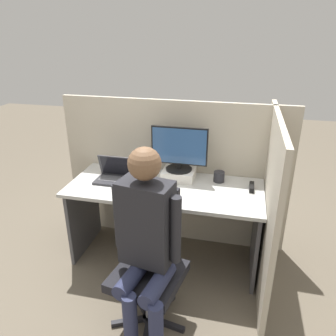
{
  "coord_description": "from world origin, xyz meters",
  "views": [
    {
      "loc": [
        0.6,
        -2.09,
        2.0
      ],
      "look_at": [
        0.07,
        0.17,
        1.0
      ],
      "focal_mm": 35.0,
      "sensor_mm": 36.0,
      "label": 1
    }
  ],
  "objects": [
    {
      "name": "ground_plane",
      "position": [
        0.0,
        0.0,
        0.0
      ],
      "size": [
        12.0,
        12.0,
        0.0
      ],
      "primitive_type": "plane",
      "color": "#665B4C"
    },
    {
      "name": "cubicle_panel_back",
      "position": [
        0.0,
        0.72,
        0.71
      ],
      "size": [
        2.16,
        0.04,
        1.42
      ],
      "color": "#B7AD99",
      "rests_on": "ground"
    },
    {
      "name": "cubicle_panel_right",
      "position": [
        0.86,
        0.28,
        0.71
      ],
      "size": [
        0.04,
        1.33,
        1.42
      ],
      "color": "#B7AD99",
      "rests_on": "ground"
    },
    {
      "name": "desk",
      "position": [
        0.0,
        0.35,
        0.58
      ],
      "size": [
        1.66,
        0.7,
        0.75
      ],
      "color": "#B7B7B2",
      "rests_on": "ground"
    },
    {
      "name": "paper_box",
      "position": [
        0.08,
        0.54,
        0.79
      ],
      "size": [
        0.28,
        0.24,
        0.08
      ],
      "color": "white",
      "rests_on": "desk"
    },
    {
      "name": "monitor",
      "position": [
        0.08,
        0.54,
        1.03
      ],
      "size": [
        0.5,
        0.23,
        0.39
      ],
      "color": "black",
      "rests_on": "paper_box"
    },
    {
      "name": "laptop",
      "position": [
        -0.44,
        0.36,
        0.79
      ],
      "size": [
        0.35,
        0.21,
        0.22
      ],
      "color": "#2D2D33",
      "rests_on": "desk"
    },
    {
      "name": "mouse",
      "position": [
        -0.19,
        0.25,
        0.76
      ],
      "size": [
        0.07,
        0.05,
        0.03
      ],
      "color": "black",
      "rests_on": "desk"
    },
    {
      "name": "stapler",
      "position": [
        0.72,
        0.46,
        0.77
      ],
      "size": [
        0.04,
        0.15,
        0.04
      ],
      "color": "black",
      "rests_on": "desk"
    },
    {
      "name": "carrot_toy",
      "position": [
        0.06,
        0.16,
        0.77
      ],
      "size": [
        0.04,
        0.16,
        0.04
      ],
      "color": "orange",
      "rests_on": "desk"
    },
    {
      "name": "office_chair",
      "position": [
        0.04,
        -0.27,
        0.5
      ],
      "size": [
        0.55,
        0.6,
        1.0
      ],
      "color": "black",
      "rests_on": "ground"
    },
    {
      "name": "person",
      "position": [
        0.06,
        -0.43,
        0.78
      ],
      "size": [
        0.47,
        0.5,
        1.36
      ],
      "color": "#282D4C",
      "rests_on": "ground"
    },
    {
      "name": "coffee_mug",
      "position": [
        0.44,
        0.55,
        0.8
      ],
      "size": [
        0.09,
        0.09,
        0.09
      ],
      "color": "#232328",
      "rests_on": "desk"
    }
  ]
}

